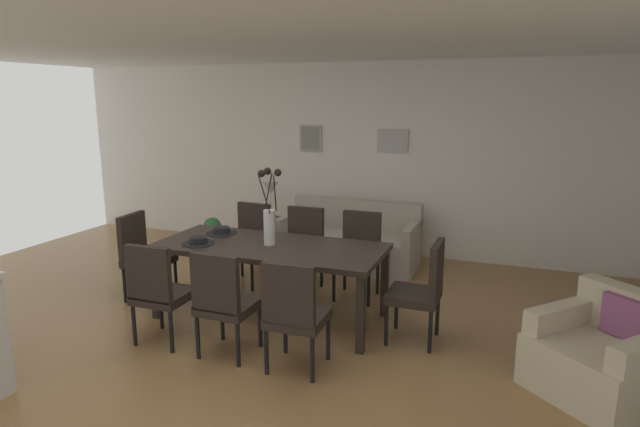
{
  "coord_description": "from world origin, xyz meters",
  "views": [
    {
      "loc": [
        2.08,
        -3.79,
        2.12
      ],
      "look_at": [
        0.27,
        1.02,
        1.0
      ],
      "focal_mm": 29.68,
      "sensor_mm": 36.0,
      "label": 1
    }
  ],
  "objects": [
    {
      "name": "ground_plane",
      "position": [
        0.0,
        0.0,
        0.0
      ],
      "size": [
        9.0,
        9.0,
        0.0
      ],
      "primitive_type": "plane",
      "color": "olive"
    },
    {
      "name": "back_wall_panel",
      "position": [
        0.0,
        3.25,
        1.3
      ],
      "size": [
        9.0,
        0.1,
        2.6
      ],
      "primitive_type": "cube",
      "color": "white",
      "rests_on": "ground"
    },
    {
      "name": "ceiling_panel",
      "position": [
        0.0,
        0.4,
        2.64
      ],
      "size": [
        9.0,
        7.2,
        0.08
      ],
      "primitive_type": "cube",
      "color": "white"
    },
    {
      "name": "dining_table",
      "position": [
        -0.1,
        0.63,
        0.67
      ],
      "size": [
        2.2,
        0.96,
        0.74
      ],
      "color": "black",
      "rests_on": "ground"
    },
    {
      "name": "dining_chair_near_left",
      "position": [
        -0.75,
        -0.25,
        0.51
      ],
      "size": [
        0.45,
        0.45,
        0.92
      ],
      "color": "black",
      "rests_on": "ground"
    },
    {
      "name": "dining_chair_near_right",
      "position": [
        -0.79,
        1.49,
        0.51
      ],
      "size": [
        0.47,
        0.47,
        0.92
      ],
      "color": "black",
      "rests_on": "ground"
    },
    {
      "name": "dining_chair_far_left",
      "position": [
        -0.1,
        -0.25,
        0.51
      ],
      "size": [
        0.44,
        0.44,
        0.92
      ],
      "color": "black",
      "rests_on": "ground"
    },
    {
      "name": "dining_chair_far_right",
      "position": [
        -0.13,
        1.49,
        0.51
      ],
      "size": [
        0.45,
        0.45,
        0.92
      ],
      "color": "black",
      "rests_on": "ground"
    },
    {
      "name": "dining_chair_mid_left",
      "position": [
        0.54,
        -0.28,
        0.51
      ],
      "size": [
        0.45,
        0.45,
        0.92
      ],
      "color": "black",
      "rests_on": "ground"
    },
    {
      "name": "dining_chair_mid_right",
      "position": [
        0.53,
        1.49,
        0.51
      ],
      "size": [
        0.44,
        0.44,
        0.92
      ],
      "color": "black",
      "rests_on": "ground"
    },
    {
      "name": "dining_chair_head_west",
      "position": [
        -1.61,
        0.62,
        0.51
      ],
      "size": [
        0.47,
        0.47,
        0.92
      ],
      "color": "black",
      "rests_on": "ground"
    },
    {
      "name": "dining_chair_head_east",
      "position": [
        1.38,
        0.6,
        0.51
      ],
      "size": [
        0.44,
        0.44,
        0.92
      ],
      "color": "black",
      "rests_on": "ground"
    },
    {
      "name": "centerpiece_vase",
      "position": [
        -0.1,
        0.63,
        1.02
      ],
      "size": [
        0.21,
        0.23,
        0.73
      ],
      "color": "silver",
      "rests_on": "dining_table"
    },
    {
      "name": "placemat_near_left",
      "position": [
        -0.76,
        0.41,
        0.74
      ],
      "size": [
        0.32,
        0.32,
        0.01
      ],
      "primitive_type": "cylinder",
      "color": "black",
      "rests_on": "dining_table"
    },
    {
      "name": "bowl_near_left",
      "position": [
        -0.76,
        0.41,
        0.78
      ],
      "size": [
        0.17,
        0.17,
        0.07
      ],
      "color": "black",
      "rests_on": "dining_table"
    },
    {
      "name": "placemat_near_right",
      "position": [
        -0.76,
        0.84,
        0.74
      ],
      "size": [
        0.32,
        0.32,
        0.01
      ],
      "primitive_type": "cylinder",
      "color": "black",
      "rests_on": "dining_table"
    },
    {
      "name": "bowl_near_right",
      "position": [
        -0.76,
        0.84,
        0.78
      ],
      "size": [
        0.17,
        0.17,
        0.07
      ],
      "color": "black",
      "rests_on": "dining_table"
    },
    {
      "name": "sofa",
      "position": [
        0.11,
        2.53,
        0.28
      ],
      "size": [
        1.73,
        0.84,
        0.8
      ],
      "color": "#B2A899",
      "rests_on": "ground"
    },
    {
      "name": "side_table",
      "position": [
        -1.02,
        2.53,
        0.26
      ],
      "size": [
        0.36,
        0.36,
        0.52
      ],
      "primitive_type": "cube",
      "color": "#3D2D23",
      "rests_on": "ground"
    },
    {
      "name": "table_lamp",
      "position": [
        -1.02,
        2.53,
        0.89
      ],
      "size": [
        0.22,
        0.22,
        0.51
      ],
      "color": "beige",
      "rests_on": "side_table"
    },
    {
      "name": "armchair",
      "position": [
        2.76,
        0.23,
        0.29
      ],
      "size": [
        1.13,
        1.13,
        0.75
      ],
      "color": "beige",
      "rests_on": "ground"
    },
    {
      "name": "framed_picture_left",
      "position": [
        -0.69,
        3.18,
        1.57
      ],
      "size": [
        0.33,
        0.03,
        0.38
      ],
      "color": "#B2ADA3"
    },
    {
      "name": "framed_picture_center",
      "position": [
        0.49,
        3.18,
        1.57
      ],
      "size": [
        0.41,
        0.03,
        0.3
      ],
      "color": "#B2ADA3"
    },
    {
      "name": "potted_plant",
      "position": [
        -1.47,
        1.74,
        0.37
      ],
      "size": [
        0.36,
        0.36,
        0.67
      ],
      "color": "silver",
      "rests_on": "ground"
    }
  ]
}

